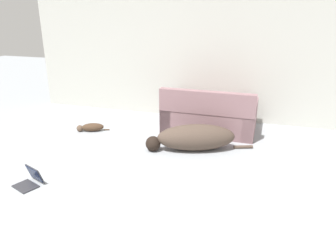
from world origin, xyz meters
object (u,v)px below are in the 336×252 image
at_px(cat, 91,127).
at_px(laptop_open, 31,179).
at_px(couch, 209,116).
at_px(dog, 194,138).

xyz_separation_m(cat, laptop_open, (0.22, -1.92, 0.00)).
bearing_deg(couch, laptop_open, 55.10).
xyz_separation_m(couch, laptop_open, (-1.84, -2.57, -0.20)).
bearing_deg(laptop_open, dog, 64.93).
relative_size(cat, laptop_open, 1.48).
bearing_deg(cat, couch, 174.33).
distance_m(dog, cat, 2.00).
distance_m(couch, cat, 2.17).
height_order(dog, laptop_open, dog).
bearing_deg(laptop_open, couch, 76.04).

